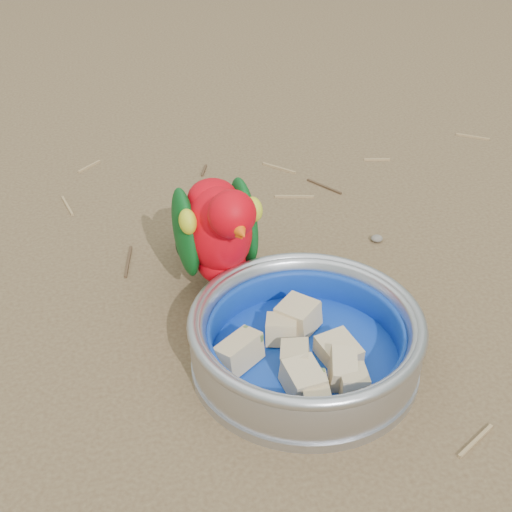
{
  "coord_description": "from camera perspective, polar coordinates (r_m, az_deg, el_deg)",
  "views": [
    {
      "loc": [
        -0.16,
        -0.56,
        0.49
      ],
      "look_at": [
        -0.03,
        0.03,
        0.08
      ],
      "focal_mm": 50.0,
      "sensor_mm": 36.0,
      "label": 1
    }
  ],
  "objects": [
    {
      "name": "ground",
      "position": [
        0.76,
        2.83,
        -5.75
      ],
      "size": [
        60.0,
        60.0,
        0.0
      ],
      "primitive_type": "plane",
      "color": "brown"
    },
    {
      "name": "food_bowl",
      "position": [
        0.71,
        3.92,
        -8.24
      ],
      "size": [
        0.22,
        0.22,
        0.02
      ],
      "primitive_type": "cylinder",
      "color": "#B2B2BA",
      "rests_on": "ground"
    },
    {
      "name": "bowl_wall",
      "position": [
        0.69,
        4.01,
        -6.41
      ],
      "size": [
        0.22,
        0.22,
        0.04
      ],
      "primitive_type": null,
      "color": "#B2B2BA",
      "rests_on": "food_bowl"
    },
    {
      "name": "fruit_wedges",
      "position": [
        0.7,
        3.99,
        -6.85
      ],
      "size": [
        0.13,
        0.13,
        0.03
      ],
      "primitive_type": null,
      "color": "#CDB386",
      "rests_on": "food_bowl"
    },
    {
      "name": "lory_parrot",
      "position": [
        0.76,
        -2.98,
        1.29
      ],
      "size": [
        0.11,
        0.2,
        0.15
      ],
      "primitive_type": null,
      "rotation": [
        0.0,
        0.0,
        -3.0
      ],
      "color": "red",
      "rests_on": "ground"
    },
    {
      "name": "ground_debris",
      "position": [
        0.79,
        -0.85,
        -3.69
      ],
      "size": [
        0.9,
        0.8,
        0.01
      ],
      "primitive_type": null,
      "color": "#9C7D52",
      "rests_on": "ground"
    }
  ]
}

